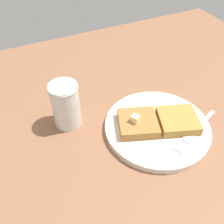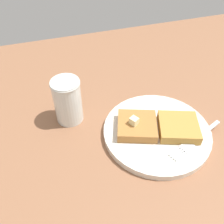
% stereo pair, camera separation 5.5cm
% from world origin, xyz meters
% --- Properties ---
extents(table_surface, '(1.15, 1.15, 0.03)m').
position_xyz_m(table_surface, '(0.00, 0.00, 0.01)').
color(table_surface, '#8B5C3F').
rests_on(table_surface, ground).
extents(plate, '(0.24, 0.24, 0.02)m').
position_xyz_m(plate, '(0.02, 0.05, 0.04)').
color(plate, silver).
rests_on(plate, table_surface).
extents(toast_slice_left, '(0.11, 0.11, 0.02)m').
position_xyz_m(toast_slice_left, '(-0.02, 0.07, 0.05)').
color(toast_slice_left, '#AD7137').
rests_on(toast_slice_left, plate).
extents(toast_slice_middle, '(0.11, 0.11, 0.02)m').
position_xyz_m(toast_slice_middle, '(0.06, 0.03, 0.05)').
color(toast_slice_middle, '#B8863B').
rests_on(toast_slice_middle, plate).
extents(butter_pat_primary, '(0.02, 0.02, 0.02)m').
position_xyz_m(butter_pat_primary, '(-0.03, 0.07, 0.07)').
color(butter_pat_primary, '#F4EAAF').
rests_on(butter_pat_primary, toast_slice_left).
extents(fork, '(0.15, 0.07, 0.00)m').
position_xyz_m(fork, '(0.08, -0.00, 0.04)').
color(fork, silver).
rests_on(fork, plate).
extents(syrup_jar, '(0.07, 0.07, 0.11)m').
position_xyz_m(syrup_jar, '(-0.16, 0.16, 0.08)').
color(syrup_jar, '#5A2C0D').
rests_on(syrup_jar, table_surface).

